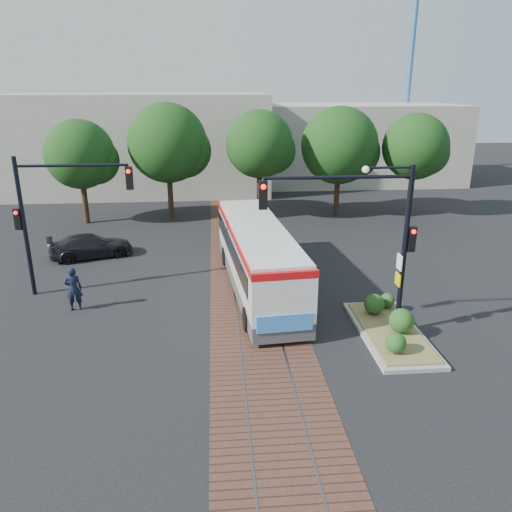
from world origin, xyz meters
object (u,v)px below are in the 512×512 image
at_px(parked_car, 91,246).
at_px(city_bus, 257,254).
at_px(traffic_island, 390,326).
at_px(signal_pole_main, 372,225).
at_px(signal_pole_left, 50,208).
at_px(officer, 73,289).

bearing_deg(parked_car, city_bus, -139.71).
xyz_separation_m(traffic_island, signal_pole_main, (-0.96, 0.09, 3.83)).
bearing_deg(traffic_island, signal_pole_main, 174.64).
height_order(city_bus, parked_car, city_bus).
height_order(signal_pole_main, signal_pole_left, signal_pole_main).
bearing_deg(city_bus, officer, -172.82).
distance_m(traffic_island, officer, 12.50).
relative_size(city_bus, traffic_island, 2.12).
bearing_deg(signal_pole_left, city_bus, -1.03).
bearing_deg(signal_pole_main, parked_car, 141.03).
height_order(traffic_island, signal_pole_left, signal_pole_left).
xyz_separation_m(signal_pole_left, parked_car, (0.25, 4.89, -3.25)).
distance_m(officer, parked_car, 6.74).
distance_m(city_bus, signal_pole_left, 8.97).
height_order(signal_pole_left, officer, signal_pole_left).
height_order(officer, parked_car, officer).
relative_size(signal_pole_main, parked_car, 1.41).
bearing_deg(signal_pole_left, parked_car, 87.10).
distance_m(traffic_island, signal_pole_left, 14.50).
relative_size(traffic_island, officer, 2.83).
bearing_deg(signal_pole_main, traffic_island, -5.36).
xyz_separation_m(city_bus, officer, (-7.60, -1.64, -0.70)).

